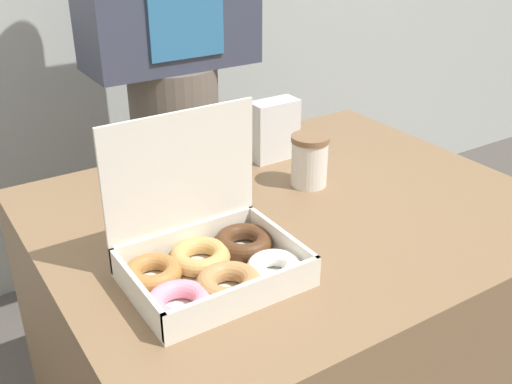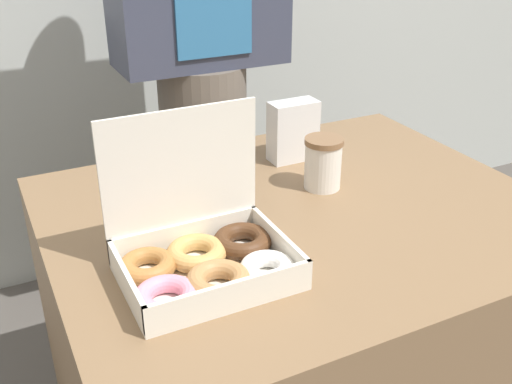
# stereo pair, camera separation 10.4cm
# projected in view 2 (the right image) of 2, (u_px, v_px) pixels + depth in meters

# --- Properties ---
(table) EXTENTS (1.00, 0.81, 0.70)m
(table) POSITION_uv_depth(u_px,v_px,m) (296.00, 343.00, 1.37)
(table) COLOR brown
(table) RESTS_ON ground_plane
(donut_box) EXTENTS (0.32, 0.24, 0.26)m
(donut_box) POSITION_uv_depth(u_px,v_px,m) (204.00, 256.00, 0.99)
(donut_box) COLOR white
(donut_box) RESTS_ON table
(coffee_cup) EXTENTS (0.08, 0.08, 0.11)m
(coffee_cup) POSITION_uv_depth(u_px,v_px,m) (323.00, 163.00, 1.28)
(coffee_cup) COLOR silver
(coffee_cup) RESTS_ON table
(napkin_holder) EXTENTS (0.11, 0.06, 0.14)m
(napkin_holder) POSITION_uv_depth(u_px,v_px,m) (293.00, 131.00, 1.41)
(napkin_holder) COLOR silver
(napkin_holder) RESTS_ON table
(person_customer) EXTENTS (0.46, 0.25, 1.60)m
(person_customer) POSITION_uv_depth(u_px,v_px,m) (201.00, 65.00, 1.66)
(person_customer) COLOR #665B51
(person_customer) RESTS_ON ground_plane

